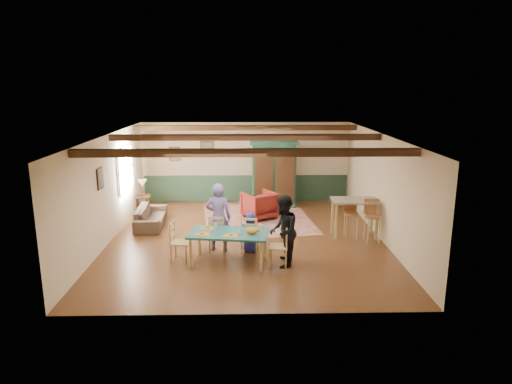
{
  "coord_description": "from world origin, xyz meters",
  "views": [
    {
      "loc": [
        -0.0,
        -11.31,
        3.94
      ],
      "look_at": [
        0.26,
        0.45,
        1.15
      ],
      "focal_mm": 32.0,
      "sensor_mm": 36.0,
      "label": 1
    }
  ],
  "objects_px": {
    "dining_chair_end_right": "(279,246)",
    "counter_table": "(354,218)",
    "dining_chair_end_left": "(181,242)",
    "person_woman": "(283,231)",
    "dining_chair_far_left": "(218,233)",
    "person_child": "(251,232)",
    "armchair": "(260,205)",
    "person_man": "(218,217)",
    "dining_chair_far_right": "(250,234)",
    "cat": "(252,231)",
    "dining_table": "(229,248)",
    "end_table": "(144,204)",
    "bar_stool_right": "(372,221)",
    "sofa": "(151,216)",
    "armoire": "(274,174)",
    "table_lamp": "(143,188)",
    "bar_stool_left": "(351,218)"
  },
  "relations": [
    {
      "from": "dining_chair_end_left",
      "to": "person_man",
      "type": "height_order",
      "value": "person_man"
    },
    {
      "from": "end_table",
      "to": "table_lamp",
      "type": "xyz_separation_m",
      "value": [
        0.0,
        0.0,
        0.52
      ]
    },
    {
      "from": "dining_chair_far_left",
      "to": "person_man",
      "type": "bearing_deg",
      "value": -90.0
    },
    {
      "from": "dining_table",
      "to": "dining_chair_far_left",
      "type": "xyz_separation_m",
      "value": [
        -0.29,
        0.74,
        0.1
      ]
    },
    {
      "from": "bar_stool_left",
      "to": "dining_chair_end_left",
      "type": "bearing_deg",
      "value": -157.88
    },
    {
      "from": "cat",
      "to": "armoire",
      "type": "relative_size",
      "value": 0.16
    },
    {
      "from": "dining_chair_end_left",
      "to": "table_lamp",
      "type": "distance_m",
      "value": 4.45
    },
    {
      "from": "cat",
      "to": "dining_table",
      "type": "bearing_deg",
      "value": 169.7
    },
    {
      "from": "cat",
      "to": "bar_stool_right",
      "type": "distance_m",
      "value": 3.42
    },
    {
      "from": "person_man",
      "to": "end_table",
      "type": "distance_m",
      "value": 4.31
    },
    {
      "from": "dining_chair_far_right",
      "to": "person_woman",
      "type": "height_order",
      "value": "person_woman"
    },
    {
      "from": "person_man",
      "to": "bar_stool_right",
      "type": "relative_size",
      "value": 1.51
    },
    {
      "from": "cat",
      "to": "armoire",
      "type": "xyz_separation_m",
      "value": [
        0.78,
        5.02,
        0.26
      ]
    },
    {
      "from": "dining_chair_far_right",
      "to": "end_table",
      "type": "bearing_deg",
      "value": -39.38
    },
    {
      "from": "dining_table",
      "to": "bar_stool_right",
      "type": "height_order",
      "value": "bar_stool_right"
    },
    {
      "from": "dining_chair_far_left",
      "to": "person_woman",
      "type": "height_order",
      "value": "person_woman"
    },
    {
      "from": "person_woman",
      "to": "bar_stool_left",
      "type": "xyz_separation_m",
      "value": [
        1.94,
        1.91,
        -0.29
      ]
    },
    {
      "from": "dining_table",
      "to": "person_woman",
      "type": "distance_m",
      "value": 1.29
    },
    {
      "from": "counter_table",
      "to": "bar_stool_left",
      "type": "xyz_separation_m",
      "value": [
        -0.09,
        -0.03,
        0.0
      ]
    },
    {
      "from": "person_woman",
      "to": "bar_stool_right",
      "type": "distance_m",
      "value": 2.82
    },
    {
      "from": "dining_chair_end_left",
      "to": "person_woman",
      "type": "height_order",
      "value": "person_woman"
    },
    {
      "from": "dining_chair_far_left",
      "to": "dining_chair_far_right",
      "type": "relative_size",
      "value": 1.0
    },
    {
      "from": "person_child",
      "to": "end_table",
      "type": "distance_m",
      "value": 4.85
    },
    {
      "from": "end_table",
      "to": "person_woman",
      "type": "bearing_deg",
      "value": -47.58
    },
    {
      "from": "end_table",
      "to": "dining_chair_far_left",
      "type": "bearing_deg",
      "value": -53.95
    },
    {
      "from": "end_table",
      "to": "bar_stool_right",
      "type": "relative_size",
      "value": 0.49
    },
    {
      "from": "person_woman",
      "to": "dining_chair_far_left",
      "type": "bearing_deg",
      "value": -113.57
    },
    {
      "from": "dining_chair_end_left",
      "to": "counter_table",
      "type": "bearing_deg",
      "value": -61.61
    },
    {
      "from": "dining_chair_end_right",
      "to": "table_lamp",
      "type": "bearing_deg",
      "value": -130.13
    },
    {
      "from": "sofa",
      "to": "person_child",
      "type": "bearing_deg",
      "value": -130.33
    },
    {
      "from": "dining_table",
      "to": "sofa",
      "type": "height_order",
      "value": "dining_table"
    },
    {
      "from": "person_woman",
      "to": "table_lamp",
      "type": "xyz_separation_m",
      "value": [
        -4.03,
        4.41,
        -0.0
      ]
    },
    {
      "from": "dining_table",
      "to": "armoire",
      "type": "distance_m",
      "value": 5.07
    },
    {
      "from": "dining_chair_far_left",
      "to": "dining_chair_end_left",
      "type": "distance_m",
      "value": 1.01
    },
    {
      "from": "person_child",
      "to": "counter_table",
      "type": "distance_m",
      "value": 2.93
    },
    {
      "from": "armoire",
      "to": "sofa",
      "type": "distance_m",
      "value": 4.21
    },
    {
      "from": "dining_table",
      "to": "dining_chair_end_left",
      "type": "xyz_separation_m",
      "value": [
        -1.1,
        0.16,
        0.1
      ]
    },
    {
      "from": "dining_chair_end_left",
      "to": "armchair",
      "type": "distance_m",
      "value": 3.87
    },
    {
      "from": "dining_chair_end_right",
      "to": "counter_table",
      "type": "relative_size",
      "value": 0.76
    },
    {
      "from": "person_child",
      "to": "sofa",
      "type": "bearing_deg",
      "value": -29.34
    },
    {
      "from": "armchair",
      "to": "sofa",
      "type": "distance_m",
      "value": 3.2
    },
    {
      "from": "dining_chair_end_left",
      "to": "sofa",
      "type": "bearing_deg",
      "value": 32.42
    },
    {
      "from": "dining_chair_end_right",
      "to": "armoire",
      "type": "height_order",
      "value": "armoire"
    },
    {
      "from": "armchair",
      "to": "dining_chair_far_left",
      "type": "bearing_deg",
      "value": 37.83
    },
    {
      "from": "dining_table",
      "to": "dining_chair_end_right",
      "type": "relative_size",
      "value": 1.89
    },
    {
      "from": "dining_table",
      "to": "table_lamp",
      "type": "distance_m",
      "value": 5.12
    },
    {
      "from": "dining_chair_end_right",
      "to": "person_man",
      "type": "distance_m",
      "value": 1.73
    },
    {
      "from": "sofa",
      "to": "bar_stool_left",
      "type": "relative_size",
      "value": 1.79
    },
    {
      "from": "person_man",
      "to": "armchair",
      "type": "xyz_separation_m",
      "value": [
        1.07,
        2.7,
        -0.43
      ]
    },
    {
      "from": "dining_chair_end_left",
      "to": "sofa",
      "type": "height_order",
      "value": "dining_chair_end_left"
    }
  ]
}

